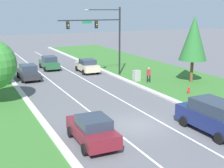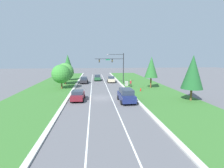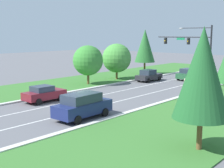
# 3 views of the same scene
# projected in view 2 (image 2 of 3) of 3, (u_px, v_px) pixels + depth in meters

# --- Properties ---
(ground_plane) EXTENTS (160.00, 160.00, 0.00)m
(ground_plane) POSITION_uv_depth(u_px,v_px,m) (101.00, 98.00, 29.94)
(ground_plane) COLOR #5B5B60
(curb_strip_right) EXTENTS (0.50, 90.00, 0.15)m
(curb_strip_right) POSITION_uv_depth(u_px,v_px,m) (133.00, 97.00, 30.51)
(curb_strip_right) COLOR beige
(curb_strip_right) RESTS_ON ground_plane
(curb_strip_left) EXTENTS (0.50, 90.00, 0.15)m
(curb_strip_left) POSITION_uv_depth(u_px,v_px,m) (68.00, 98.00, 29.36)
(curb_strip_left) COLOR beige
(curb_strip_left) RESTS_ON ground_plane
(grass_verge_right) EXTENTS (10.00, 90.00, 0.08)m
(grass_verge_right) POSITION_uv_depth(u_px,v_px,m) (162.00, 96.00, 31.05)
(grass_verge_right) COLOR #38702D
(grass_verge_right) RESTS_ON ground_plane
(grass_verge_left) EXTENTS (10.00, 90.00, 0.08)m
(grass_verge_left) POSITION_uv_depth(u_px,v_px,m) (35.00, 99.00, 28.83)
(grass_verge_left) COLOR #38702D
(grass_verge_left) RESTS_ON ground_plane
(lane_stripe_inner_left) EXTENTS (0.14, 81.00, 0.01)m
(lane_stripe_inner_left) POSITION_uv_depth(u_px,v_px,m) (91.00, 98.00, 29.76)
(lane_stripe_inner_left) COLOR white
(lane_stripe_inner_left) RESTS_ON ground_plane
(lane_stripe_inner_right) EXTENTS (0.14, 81.00, 0.01)m
(lane_stripe_inner_right) POSITION_uv_depth(u_px,v_px,m) (112.00, 98.00, 30.13)
(lane_stripe_inner_right) COLOR white
(lane_stripe_inner_right) RESTS_ON ground_plane
(traffic_signal_mast) EXTENTS (7.39, 0.41, 7.89)m
(traffic_signal_mast) POSITION_uv_depth(u_px,v_px,m) (115.00, 64.00, 44.54)
(traffic_signal_mast) COLOR black
(traffic_signal_mast) RESTS_ON ground_plane
(burgundy_sedan) EXTENTS (2.18, 4.39, 1.67)m
(burgundy_sedan) POSITION_uv_depth(u_px,v_px,m) (78.00, 95.00, 28.16)
(burgundy_sedan) COLOR maroon
(burgundy_sedan) RESTS_ON ground_plane
(champagne_sedan) EXTENTS (2.17, 4.31, 1.66)m
(champagne_sedan) POSITION_uv_depth(u_px,v_px,m) (111.00, 79.00, 48.18)
(champagne_sedan) COLOR beige
(champagne_sedan) RESTS_ON ground_plane
(forest_sedan) EXTENTS (2.02, 4.38, 1.74)m
(forest_sedan) POSITION_uv_depth(u_px,v_px,m) (97.00, 78.00, 51.84)
(forest_sedan) COLOR #235633
(forest_sedan) RESTS_ON ground_plane
(charcoal_sedan) EXTENTS (2.02, 4.51, 1.71)m
(charcoal_sedan) POSITION_uv_depth(u_px,v_px,m) (84.00, 80.00, 46.56)
(charcoal_sedan) COLOR #28282D
(charcoal_sedan) RESTS_ON ground_plane
(navy_suv) EXTENTS (2.35, 5.14, 2.09)m
(navy_suv) POSITION_uv_depth(u_px,v_px,m) (126.00, 95.00, 27.16)
(navy_suv) COLOR navy
(navy_suv) RESTS_ON ground_plane
(utility_cabinet) EXTENTS (0.70, 0.60, 1.23)m
(utility_cabinet) POSITION_uv_depth(u_px,v_px,m) (126.00, 84.00, 41.71)
(utility_cabinet) COLOR #9E9E99
(utility_cabinet) RESTS_ON ground_plane
(pedestrian) EXTENTS (0.43, 0.33, 1.69)m
(pedestrian) POSITION_uv_depth(u_px,v_px,m) (131.00, 83.00, 40.56)
(pedestrian) COLOR black
(pedestrian) RESTS_ON ground_plane
(fire_hydrant) EXTENTS (0.34, 0.20, 0.70)m
(fire_hydrant) POSITION_uv_depth(u_px,v_px,m) (141.00, 90.00, 35.45)
(fire_hydrant) COLOR red
(fire_hydrant) RESTS_ON ground_plane
(conifer_near_right_tree) EXTENTS (3.33, 3.33, 7.31)m
(conifer_near_right_tree) POSITION_uv_depth(u_px,v_px,m) (193.00, 72.00, 27.31)
(conifer_near_right_tree) COLOR brown
(conifer_near_right_tree) RESTS_ON ground_plane
(oak_near_left_tree) EXTENTS (4.36, 4.36, 5.45)m
(oak_near_left_tree) POSITION_uv_depth(u_px,v_px,m) (65.00, 72.00, 43.84)
(oak_near_left_tree) COLOR brown
(oak_near_left_tree) RESTS_ON ground_plane
(conifer_far_right_tree) EXTENTS (2.89, 2.89, 7.05)m
(conifer_far_right_tree) POSITION_uv_depth(u_px,v_px,m) (151.00, 67.00, 38.64)
(conifer_far_right_tree) COLOR brown
(conifer_far_right_tree) RESTS_ON ground_plane
(oak_far_left_tree) EXTENTS (4.10, 4.10, 5.36)m
(oak_far_left_tree) POSITION_uv_depth(u_px,v_px,m) (61.00, 74.00, 37.76)
(oak_far_left_tree) COLOR brown
(oak_far_left_tree) RESTS_ON ground_plane
(conifer_mid_left_tree) EXTENTS (3.44, 3.44, 7.64)m
(conifer_mid_left_tree) POSITION_uv_depth(u_px,v_px,m) (68.00, 64.00, 51.16)
(conifer_mid_left_tree) COLOR brown
(conifer_mid_left_tree) RESTS_ON ground_plane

